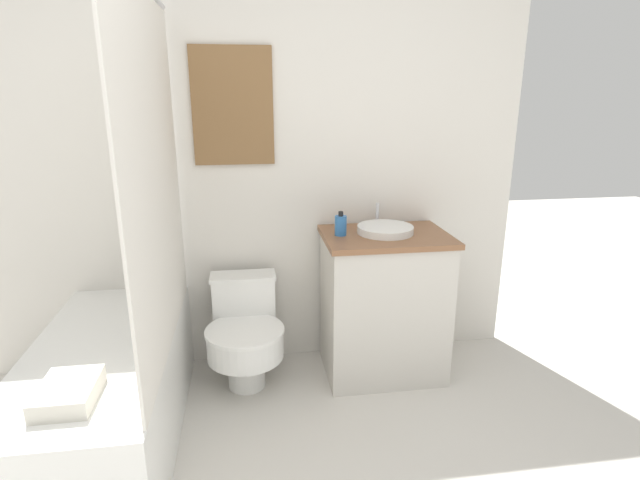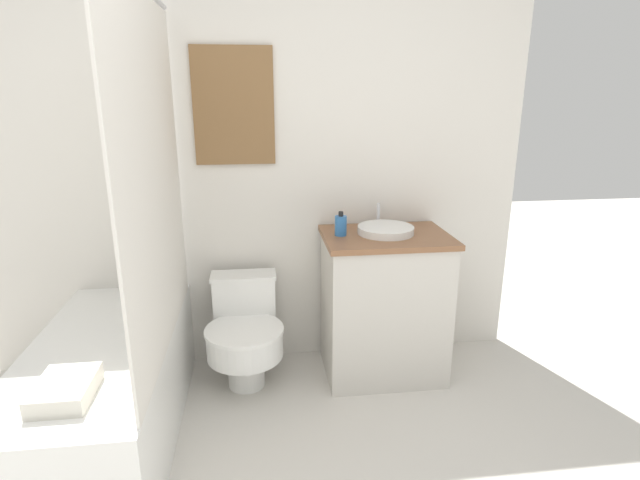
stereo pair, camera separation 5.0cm
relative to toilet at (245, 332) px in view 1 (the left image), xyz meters
The scene contains 6 objects.
wall_back 1.00m from the toilet, 72.78° to the left, with size 3.07×0.07×2.50m.
shower_area 0.74m from the toilet, 146.01° to the right, with size 0.62×1.38×1.98m.
toilet is the anchor object (origin of this frame).
vanity 0.79m from the toilet, ahead, with size 0.68×0.50×0.83m.
sink 0.95m from the toilet, ahead, with size 0.31×0.34×0.13m.
soap_bottle 0.79m from the toilet, ahead, with size 0.06×0.06×0.13m.
Camera 1 is at (-0.05, -0.90, 1.57)m, focal length 28.00 mm.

